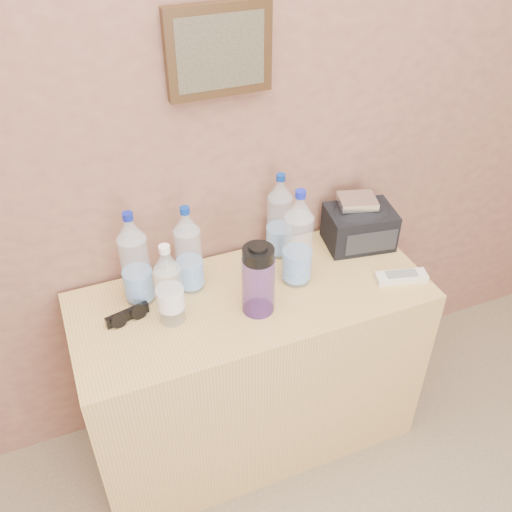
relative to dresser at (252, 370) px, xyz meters
The scene contains 12 objects.
picture_frame 1.07m from the dresser, 90.00° to the left, with size 0.30×0.03×0.25m, color #382311, non-canonical shape.
dresser is the anchor object (origin of this frame).
pet_large_a 0.53m from the dresser, 145.34° to the left, with size 0.08×0.08×0.30m.
pet_large_b 0.60m from the dresser, 160.63° to the left, with size 0.09×0.09×0.32m.
pet_large_c 0.55m from the dresser, 45.77° to the left, with size 0.08×0.08×0.31m.
pet_large_d 0.53m from the dresser, ahead, with size 0.09×0.09×0.34m.
pet_small 0.54m from the dresser, behind, with size 0.08×0.08×0.27m.
nalgene_bottle 0.48m from the dresser, 94.93° to the right, with size 0.10×0.10×0.24m.
sunglasses 0.54m from the dresser, behind, with size 0.14×0.05×0.03m, color black, non-canonical shape.
ac_remote 0.61m from the dresser, 13.18° to the right, with size 0.17×0.05×0.02m, color white.
toiletry_bag 0.63m from the dresser, 14.72° to the left, with size 0.23×0.16×0.15m, color black, non-canonical shape.
foil_packet 0.69m from the dresser, 17.03° to the left, with size 0.12×0.10×0.03m, color silver.
Camera 1 is at (-0.39, 0.49, 1.90)m, focal length 40.00 mm.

